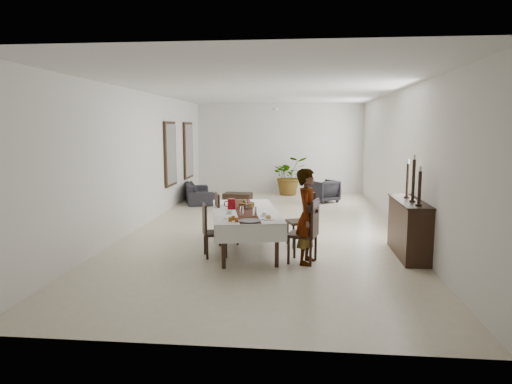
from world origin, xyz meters
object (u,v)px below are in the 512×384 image
Objects in this scene: dining_table_top at (245,212)px; woman at (308,216)px; sofa at (198,192)px; red_pitcher at (231,204)px; sideboard_body at (409,229)px.

dining_table_top is 1.48× the size of woman.
woman is at bearing -170.29° from sofa.
woman is at bearing -44.21° from dining_table_top.
sofa is at bearing 40.71° from woman.
red_pitcher is 0.12× the size of woman.
red_pitcher is at bearing 176.64° from sideboard_body.
sideboard_body is 0.83× the size of sofa.
dining_table_top reaches higher than sofa.
woman is (1.18, -0.77, 0.09)m from dining_table_top.
red_pitcher is at bearing 149.04° from dining_table_top.
sideboard_body is (3.05, -0.10, -0.24)m from dining_table_top.
red_pitcher is 0.10× the size of sofa.
dining_table_top is 0.33m from red_pitcher.
red_pitcher is at bearing 72.19° from woman.
sideboard_body reaches higher than dining_table_top.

